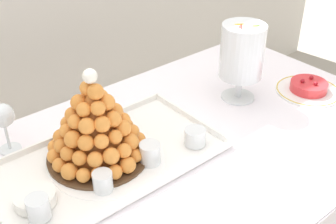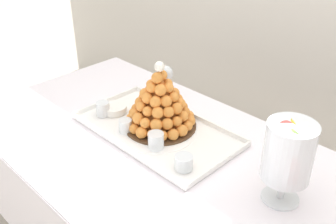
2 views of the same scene
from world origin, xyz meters
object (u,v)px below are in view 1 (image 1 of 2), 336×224
dessert_cup_left (38,208)px  dessert_cup_centre (150,154)px  dessert_cup_mid_right (195,137)px  wine_glass (3,118)px  macaron_goblet (242,52)px  fruit_tart_plate (308,88)px  serving_tray (107,161)px  creme_brulee_ramekin (35,198)px  dessert_cup_mid_left (103,182)px  croquembouche (96,126)px

dessert_cup_left → dessert_cup_centre: dessert_cup_centre is taller
dessert_cup_mid_right → wine_glass: wine_glass is taller
dessert_cup_centre → macaron_goblet: bearing=11.4°
dessert_cup_left → macaron_goblet: (0.75, 0.08, 0.13)m
macaron_goblet → fruit_tart_plate: (0.21, -0.13, -0.15)m
dessert_cup_left → dessert_cup_mid_right: size_ratio=0.91×
dessert_cup_left → dessert_cup_centre: (0.31, -0.01, 0.00)m
serving_tray → dessert_cup_mid_right: dessert_cup_mid_right is taller
creme_brulee_ramekin → fruit_tart_plate: 0.95m
dessert_cup_mid_right → fruit_tart_plate: (0.50, -0.02, -0.02)m
serving_tray → macaron_goblet: macaron_goblet is taller
serving_tray → macaron_goblet: size_ratio=2.30×
dessert_cup_left → macaron_goblet: bearing=6.3°
serving_tray → dessert_cup_centre: bearing=-44.0°
fruit_tart_plate → dessert_cup_mid_right: bearing=177.4°
macaron_goblet → fruit_tart_plate: macaron_goblet is taller
dessert_cup_mid_left → serving_tray: bearing=52.4°
dessert_cup_left → macaron_goblet: 0.76m
dessert_cup_centre → wine_glass: (-0.26, 0.30, 0.07)m
dessert_cup_mid_right → croquembouche: bearing=152.4°
serving_tray → creme_brulee_ramekin: creme_brulee_ramekin is taller
dessert_cup_centre → croquembouche: bearing=130.2°
croquembouche → fruit_tart_plate: 0.76m
wine_glass → croquembouche: bearing=-48.8°
dessert_cup_mid_right → fruit_tart_plate: 0.50m
serving_tray → dessert_cup_mid_left: 0.12m
dessert_cup_left → dessert_cup_centre: size_ratio=0.96×
creme_brulee_ramekin → macaron_goblet: (0.73, 0.03, 0.14)m
dessert_cup_mid_left → dessert_cup_mid_right: 0.30m
dessert_cup_left → dessert_cup_mid_right: 0.46m
dessert_cup_left → creme_brulee_ramekin: (0.01, 0.05, -0.01)m
dessert_cup_left → creme_brulee_ramekin: bearing=75.8°
serving_tray → croquembouche: bearing=107.1°
dessert_cup_mid_left → dessert_cup_mid_right: (0.30, -0.01, -0.00)m
dessert_cup_mid_right → fruit_tart_plate: dessert_cup_mid_right is taller
creme_brulee_ramekin → wine_glass: (0.04, 0.25, 0.08)m
serving_tray → fruit_tart_plate: bearing=-9.2°
dessert_cup_centre → dessert_cup_mid_right: dessert_cup_centre is taller
creme_brulee_ramekin → dessert_cup_mid_left: bearing=-23.4°
wine_glass → dessert_cup_mid_right: bearing=-37.9°
macaron_goblet → dessert_cup_mid_right: bearing=-160.4°
dessert_cup_mid_left → macaron_goblet: macaron_goblet is taller
croquembouche → dessert_cup_centre: 0.16m
dessert_cup_mid_left → macaron_goblet: bearing=9.5°
dessert_cup_left → dessert_cup_mid_right: bearing=-2.7°
croquembouche → dessert_cup_mid_left: 0.15m
dessert_cup_centre → creme_brulee_ramekin: bearing=169.9°
macaron_goblet → dessert_cup_left: bearing=-173.7°
dessert_cup_left → creme_brulee_ramekin: 0.05m
croquembouche → dessert_cup_left: croquembouche is taller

